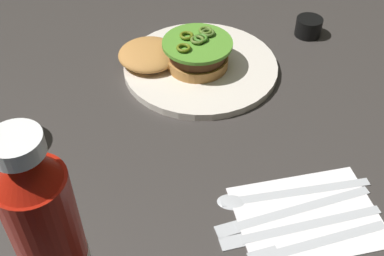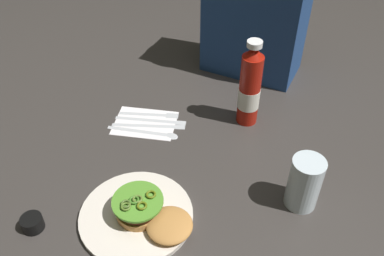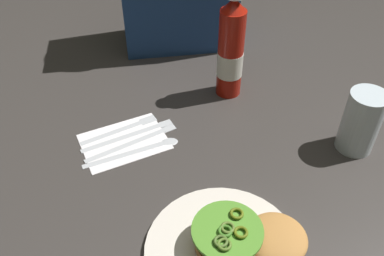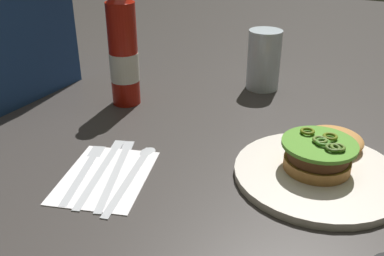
{
  "view_description": "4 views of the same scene",
  "coord_description": "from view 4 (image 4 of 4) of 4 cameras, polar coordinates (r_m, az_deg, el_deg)",
  "views": [
    {
      "loc": [
        -0.11,
        0.51,
        0.49
      ],
      "look_at": [
        -0.08,
        0.08,
        0.08
      ],
      "focal_mm": 45.26,
      "sensor_mm": 36.0,
      "label": 1
    },
    {
      "loc": [
        0.29,
        -0.61,
        0.77
      ],
      "look_at": [
        -0.06,
        0.09,
        0.08
      ],
      "focal_mm": 38.62,
      "sensor_mm": 36.0,
      "label": 2
    },
    {
      "loc": [
        -0.18,
        -0.52,
        0.61
      ],
      "look_at": [
        -0.09,
        0.06,
        0.09
      ],
      "focal_mm": 38.82,
      "sensor_mm": 36.0,
      "label": 3
    },
    {
      "loc": [
        -0.67,
        -0.25,
        0.38
      ],
      "look_at": [
        -0.1,
        0.05,
        0.05
      ],
      "focal_mm": 41.07,
      "sensor_mm": 36.0,
      "label": 4
    }
  ],
  "objects": [
    {
      "name": "ground_plane",
      "position": [
        0.81,
        6.56,
        -1.04
      ],
      "size": [
        3.0,
        3.0,
        0.0
      ],
      "primitive_type": "plane",
      "color": "#373230"
    },
    {
      "name": "water_glass",
      "position": [
        1.02,
        9.31,
        8.72
      ],
      "size": [
        0.07,
        0.07,
        0.14
      ],
      "primitive_type": "cylinder",
      "color": "silver",
      "rests_on": "ground_plane"
    },
    {
      "name": "spoon_utensil",
      "position": [
        0.71,
        -7.29,
        -5.01
      ],
      "size": [
        0.2,
        0.07,
        0.0
      ],
      "color": "silver",
      "rests_on": "napkin"
    },
    {
      "name": "fork_utensil",
      "position": [
        0.73,
        -13.58,
        -4.79
      ],
      "size": [
        0.17,
        0.08,
        0.0
      ],
      "color": "silver",
      "rests_on": "napkin"
    },
    {
      "name": "burger_sandwich",
      "position": [
        0.73,
        16.73,
        -2.64
      ],
      "size": [
        0.19,
        0.11,
        0.05
      ],
      "color": "#BC7E3F",
      "rests_on": "dinner_plate"
    },
    {
      "name": "dinner_plate",
      "position": [
        0.71,
        15.99,
        -5.76
      ],
      "size": [
        0.26,
        0.26,
        0.01
      ],
      "primitive_type": "cylinder",
      "color": "silver",
      "rests_on": "ground_plane"
    },
    {
      "name": "napkin",
      "position": [
        0.7,
        -11.13,
        -6.16
      ],
      "size": [
        0.2,
        0.17,
        0.0
      ],
      "primitive_type": "cube",
      "rotation": [
        0.0,
        0.0,
        0.29
      ],
      "color": "white",
      "rests_on": "ground_plane"
    },
    {
      "name": "steak_knife",
      "position": [
        0.72,
        -9.65,
        -4.92
      ],
      "size": [
        0.2,
        0.1,
        0.0
      ],
      "color": "silver",
      "rests_on": "napkin"
    },
    {
      "name": "butter_knife",
      "position": [
        0.72,
        -11.43,
        -4.71
      ],
      "size": [
        0.2,
        0.08,
        0.0
      ],
      "color": "silver",
      "rests_on": "napkin"
    },
    {
      "name": "ketchup_bottle",
      "position": [
        0.92,
        -8.92,
        9.83
      ],
      "size": [
        0.06,
        0.06,
        0.26
      ],
      "color": "#A8180C",
      "rests_on": "ground_plane"
    }
  ]
}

